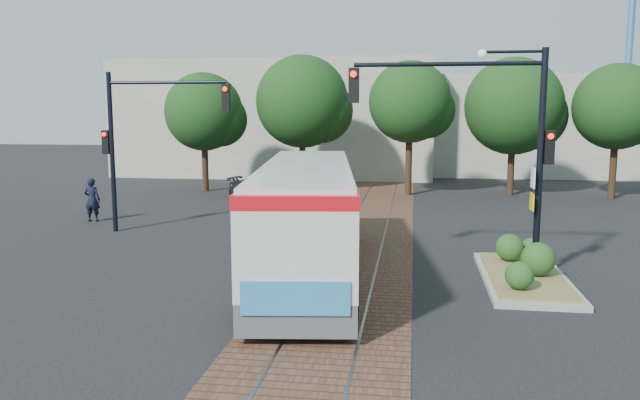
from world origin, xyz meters
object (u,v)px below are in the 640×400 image
Objects in this scene: city_bus at (307,212)px; signal_pole_left at (139,130)px; signal_pole_main at (494,127)px; traffic_island at (525,268)px; officer at (92,200)px; parked_car at (266,188)px.

signal_pole_left reaches higher than city_bus.
signal_pole_main is (5.06, 0.10, 2.42)m from city_bus.
traffic_island is at bearing -5.36° from signal_pole_main.
signal_pole_main is at bearing 152.53° from officer.
parked_car reaches higher than traffic_island.
signal_pole_left is (-7.17, 4.91, 2.13)m from city_bus.
traffic_island is 0.87× the size of signal_pole_main.
signal_pole_main reaches higher than officer.
parked_car is (2.53, 9.39, -3.30)m from signal_pole_left.
signal_pole_main is 3.29× the size of officer.
city_bus is 6.18m from traffic_island.
officer is (-10.20, 6.72, -0.82)m from city_bus.
signal_pole_main is 1.00× the size of signal_pole_left.
officer is at bearing 139.04° from city_bus.
city_bus is 3.03× the size of parked_car.
signal_pole_left is 10.27m from parked_car.
signal_pole_left reaches higher than officer.
city_bus is 1.97× the size of signal_pole_left.
city_bus is 12.25m from officer.
officer reaches higher than parked_car.
parked_car is at bearing 100.39° from city_bus.
traffic_island is at bearing -7.46° from city_bus.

